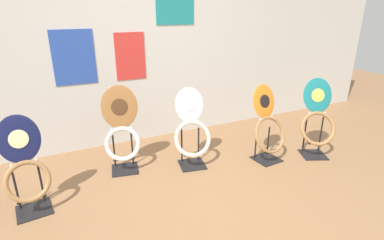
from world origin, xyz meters
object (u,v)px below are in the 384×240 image
at_px(toilet_seat_display_orange_sun, 268,127).
at_px(toilet_seat_display_woodgrain, 122,134).
at_px(toilet_seat_display_navy_moon, 25,168).
at_px(toilet_seat_display_teal_sax, 317,121).
at_px(toilet_seat_display_white_plain, 192,132).

relative_size(toilet_seat_display_orange_sun, toilet_seat_display_woodgrain, 0.94).
height_order(toilet_seat_display_navy_moon, toilet_seat_display_teal_sax, toilet_seat_display_teal_sax).
bearing_deg(toilet_seat_display_woodgrain, toilet_seat_display_navy_moon, -158.80).
xyz_separation_m(toilet_seat_display_navy_moon, toilet_seat_display_teal_sax, (3.03, -0.29, 0.02)).
height_order(toilet_seat_display_white_plain, toilet_seat_display_navy_moon, toilet_seat_display_white_plain).
height_order(toilet_seat_display_orange_sun, toilet_seat_display_teal_sax, toilet_seat_display_teal_sax).
distance_m(toilet_seat_display_woodgrain, toilet_seat_display_teal_sax, 2.23).
distance_m(toilet_seat_display_white_plain, toilet_seat_display_woodgrain, 0.75).
relative_size(toilet_seat_display_white_plain, toilet_seat_display_navy_moon, 1.02).
relative_size(toilet_seat_display_white_plain, toilet_seat_display_woodgrain, 0.93).
bearing_deg(toilet_seat_display_navy_moon, toilet_seat_display_woodgrain, 21.20).
height_order(toilet_seat_display_white_plain, toilet_seat_display_woodgrain, toilet_seat_display_woodgrain).
bearing_deg(toilet_seat_display_orange_sun, toilet_seat_display_woodgrain, 162.81).
distance_m(toilet_seat_display_white_plain, toilet_seat_display_teal_sax, 1.48).
relative_size(toilet_seat_display_navy_moon, toilet_seat_display_woodgrain, 0.92).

